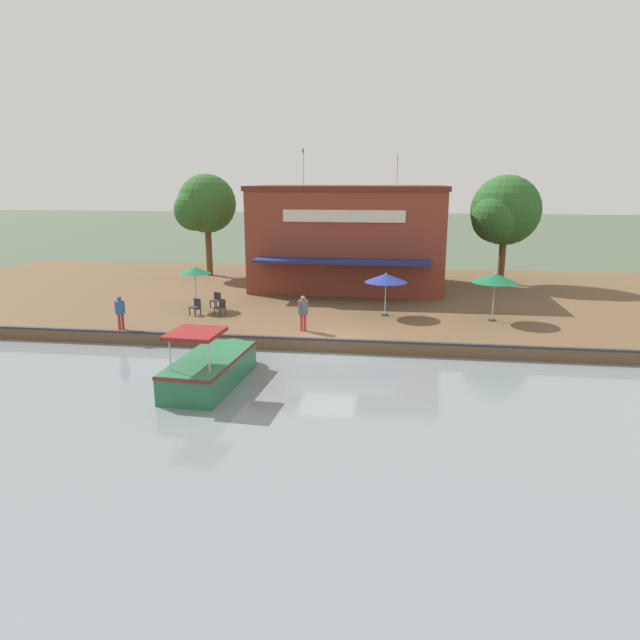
# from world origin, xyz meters

# --- Properties ---
(ground_plane) EXTENTS (220.00, 220.00, 0.00)m
(ground_plane) POSITION_xyz_m (0.00, 0.00, 0.00)
(ground_plane) COLOR #4C5B47
(quay_deck) EXTENTS (22.00, 56.00, 0.60)m
(quay_deck) POSITION_xyz_m (-11.00, 0.00, 0.30)
(quay_deck) COLOR brown
(quay_deck) RESTS_ON ground
(quay_edge_fender) EXTENTS (0.20, 50.40, 0.10)m
(quay_edge_fender) POSITION_xyz_m (-0.10, 0.00, 0.65)
(quay_edge_fender) COLOR #2D2D33
(quay_edge_fender) RESTS_ON quay_deck
(waterfront_restaurant) EXTENTS (9.45, 12.18, 8.80)m
(waterfront_restaurant) POSITION_xyz_m (-13.49, -0.32, 3.86)
(waterfront_restaurant) COLOR brown
(waterfront_restaurant) RESTS_ON quay_deck
(patio_umbrella_far_corner) EXTENTS (2.19, 2.19, 2.23)m
(patio_umbrella_far_corner) POSITION_xyz_m (-5.27, 2.33, 2.58)
(patio_umbrella_far_corner) COLOR #B7B7B7
(patio_umbrella_far_corner) RESTS_ON quay_deck
(patio_umbrella_mid_patio_right) EXTENTS (2.28, 2.28, 2.43)m
(patio_umbrella_mid_patio_right) POSITION_xyz_m (-4.89, 7.69, 2.76)
(patio_umbrella_mid_patio_right) COLOR #B7B7B7
(patio_umbrella_mid_patio_right) RESTS_ON quay_deck
(patio_umbrella_by_entrance) EXTENTS (1.77, 1.77, 2.35)m
(patio_umbrella_by_entrance) POSITION_xyz_m (-5.44, -7.94, 2.72)
(patio_umbrella_by_entrance) COLOR #B7B7B7
(patio_umbrella_by_entrance) RESTS_ON quay_deck
(cafe_chair_mid_patio) EXTENTS (0.57, 0.57, 0.85)m
(cafe_chair_mid_patio) POSITION_xyz_m (-4.02, -7.45, 1.08)
(cafe_chair_mid_patio) COLOR #2D2D33
(cafe_chair_mid_patio) RESTS_ON quay_deck
(cafe_chair_under_first_umbrella) EXTENTS (0.56, 0.56, 0.85)m
(cafe_chair_under_first_umbrella) POSITION_xyz_m (-5.81, -6.93, 1.08)
(cafe_chair_under_first_umbrella) COLOR #2D2D33
(cafe_chair_under_first_umbrella) RESTS_ON quay_deck
(cafe_chair_beside_entrance) EXTENTS (0.59, 0.59, 0.85)m
(cafe_chair_beside_entrance) POSITION_xyz_m (-4.14, -6.15, 1.08)
(cafe_chair_beside_entrance) COLOR #2D2D33
(cafe_chair_beside_entrance) RESTS_ON quay_deck
(person_at_quay_edge) EXTENTS (0.47, 0.47, 1.67)m
(person_at_quay_edge) POSITION_xyz_m (-1.65, -1.38, 1.64)
(person_at_quay_edge) COLOR #B23338
(person_at_quay_edge) RESTS_ON quay_deck
(person_mid_patio) EXTENTS (0.45, 0.45, 1.60)m
(person_mid_patio) POSITION_xyz_m (-0.68, -9.91, 1.59)
(person_mid_patio) COLOR #B23338
(person_mid_patio) RESTS_ON quay_deck
(motorboat_far_downstream) EXTENTS (5.74, 2.36, 2.33)m
(motorboat_far_downstream) POSITION_xyz_m (4.07, -3.78, 0.69)
(motorboat_far_downstream) COLOR #287047
(motorboat_far_downstream) RESTS_ON river_water
(tree_behind_restaurant) EXTENTS (4.81, 4.58, 7.20)m
(tree_behind_restaurant) POSITION_xyz_m (-15.57, 9.65, 5.38)
(tree_behind_restaurant) COLOR brown
(tree_behind_restaurant) RESTS_ON quay_deck
(tree_upstream_bank) EXTENTS (4.40, 4.19, 7.29)m
(tree_upstream_bank) POSITION_xyz_m (-16.25, -11.05, 5.67)
(tree_upstream_bank) COLOR brown
(tree_upstream_bank) RESTS_ON quay_deck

